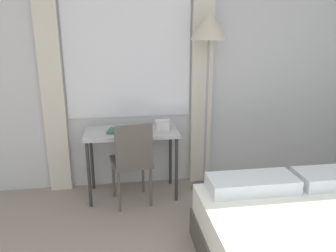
{
  "coord_description": "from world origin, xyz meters",
  "views": [
    {
      "loc": [
        -0.62,
        -0.72,
        1.82
      ],
      "look_at": [
        -0.17,
        2.32,
        0.92
      ],
      "focal_mm": 35.0,
      "sensor_mm": 36.0,
      "label": 1
    }
  ],
  "objects_px": {
    "standing_lamp": "(209,37)",
    "telephone": "(162,125)",
    "desk": "(132,137)",
    "book": "(121,131)",
    "desk_chair": "(132,158)"
  },
  "relations": [
    {
      "from": "standing_lamp",
      "to": "book",
      "type": "xyz_separation_m",
      "value": [
        -0.96,
        -0.07,
        -0.96
      ]
    },
    {
      "from": "book",
      "to": "standing_lamp",
      "type": "bearing_deg",
      "value": 3.9
    },
    {
      "from": "telephone",
      "to": "book",
      "type": "height_order",
      "value": "telephone"
    },
    {
      "from": "desk",
      "to": "telephone",
      "type": "relative_size",
      "value": 6.16
    },
    {
      "from": "standing_lamp",
      "to": "telephone",
      "type": "relative_size",
      "value": 12.3
    },
    {
      "from": "desk",
      "to": "standing_lamp",
      "type": "bearing_deg",
      "value": 1.51
    },
    {
      "from": "desk",
      "to": "desk_chair",
      "type": "distance_m",
      "value": 0.28
    },
    {
      "from": "standing_lamp",
      "to": "book",
      "type": "bearing_deg",
      "value": -176.1
    },
    {
      "from": "desk_chair",
      "to": "telephone",
      "type": "bearing_deg",
      "value": 22.33
    },
    {
      "from": "desk",
      "to": "book",
      "type": "height_order",
      "value": "book"
    },
    {
      "from": "desk",
      "to": "standing_lamp",
      "type": "height_order",
      "value": "standing_lamp"
    },
    {
      "from": "desk_chair",
      "to": "standing_lamp",
      "type": "distance_m",
      "value": 1.5
    },
    {
      "from": "desk_chair",
      "to": "book",
      "type": "height_order",
      "value": "desk_chair"
    },
    {
      "from": "telephone",
      "to": "standing_lamp",
      "type": "bearing_deg",
      "value": 3.66
    },
    {
      "from": "desk",
      "to": "book",
      "type": "relative_size",
      "value": 3.3
    }
  ]
}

